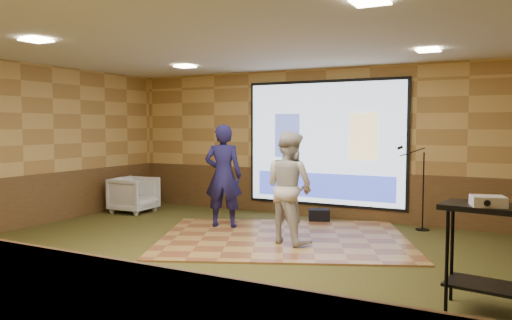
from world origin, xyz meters
The scene contains 18 objects.
ground centered at (0.00, 0.00, 0.00)m, with size 9.00×9.00×0.00m, color #2D3417.
room_shell centered at (0.00, 0.00, 2.09)m, with size 9.04×7.04×3.02m.
wainscot_back centered at (0.00, 3.48, 0.47)m, with size 9.00×0.04×0.95m, color #4E2C1A.
wainscot_front centered at (0.00, -3.48, 0.47)m, with size 9.00×0.04×0.95m, color #4E2C1A.
wainscot_left centered at (-4.48, 0.00, 0.47)m, with size 0.04×7.00×0.95m, color #4E2C1A.
projector_screen centered at (0.00, 3.44, 1.47)m, with size 3.32×0.06×2.52m.
downlight_nw centered at (-2.20, 1.80, 2.97)m, with size 0.32×0.32×0.02m, color beige.
downlight_ne centered at (2.20, 1.80, 2.97)m, with size 0.32×0.32×0.02m, color beige.
downlight_sw centered at (-2.20, -1.50, 2.97)m, with size 0.32×0.32×0.02m, color beige.
downlight_se centered at (2.20, -1.50, 2.97)m, with size 0.32×0.32×0.02m, color beige.
dance_floor centered at (0.07, 1.34, 0.01)m, with size 3.99×3.04×0.03m, color #A4783C.
player_left centered at (-1.26, 1.63, 0.96)m, with size 0.68×0.44×1.85m, color #181544.
player_right centered at (0.29, 1.06, 0.90)m, with size 0.85×0.66×1.74m, color beige.
av_table centered at (3.27, -0.65, 0.78)m, with size 1.03×0.54×1.08m.
projector centered at (3.18, -0.75, 1.13)m, with size 0.30×0.25×0.10m, color silver.
mic_stand centered at (1.91, 3.13, 0.49)m, with size 0.59×0.24×1.50m.
banquet_chair centered at (-3.81, 2.14, 0.38)m, with size 0.81×0.84×0.76m, color gray.
duffel_bag centered at (0.07, 2.98, 0.12)m, with size 0.40×0.26×0.25m, color black.
Camera 1 is at (3.41, -6.01, 1.86)m, focal length 35.00 mm.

